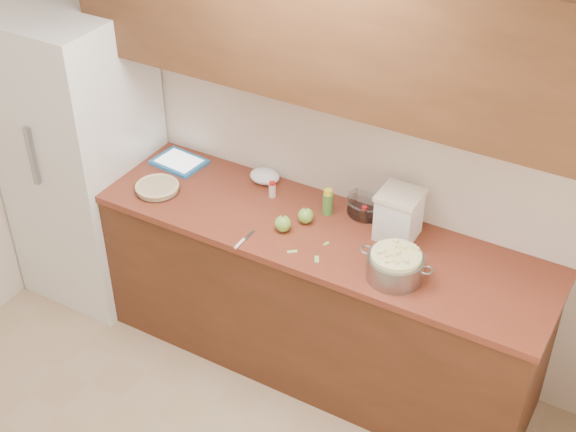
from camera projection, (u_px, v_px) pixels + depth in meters
The scene contains 20 objects.
room_shell at pixel (103, 350), 2.84m from camera, with size 3.60×3.60×3.60m.
counter_run at pixel (301, 291), 4.37m from camera, with size 2.64×0.68×0.92m.
upper_cabinets at pixel (321, 22), 3.61m from camera, with size 2.60×0.34×0.70m, color brown.
fridge at pixel (84, 157), 4.67m from camera, with size 0.70×0.70×1.80m, color white.
pie at pixel (157, 188), 4.34m from camera, with size 0.25×0.25×0.04m.
colander at pixel (395, 266), 3.73m from camera, with size 0.37×0.27×0.14m.
flour_canister at pixel (399, 214), 3.95m from camera, with size 0.21×0.21×0.26m.
tablet at pixel (179, 162), 4.57m from camera, with size 0.30×0.24×0.02m.
paring_knife at pixel (241, 242), 3.97m from camera, with size 0.02×0.17×0.02m.
lemon_bottle at pixel (328, 202), 4.14m from camera, with size 0.05×0.05×0.15m.
cinnamon_shaker at pixel (272, 190), 4.28m from camera, with size 0.04×0.04×0.09m.
vanilla_bottle at pixel (364, 215), 4.09m from camera, with size 0.03×0.03×0.09m.
mixing_bowl at pixel (368, 204), 4.16m from camera, with size 0.23×0.23×0.09m.
paper_towel at pixel (265, 176), 4.40m from camera, with size 0.17×0.14×0.07m, color white.
apple_left at pixel (284, 225), 4.04m from camera, with size 0.07×0.07×0.08m.
apple_center at pixel (306, 216), 4.09m from camera, with size 0.08×0.08×0.10m.
apple_front at pixel (283, 224), 4.03m from camera, with size 0.09×0.09×0.10m.
peel_a at pixel (317, 259), 3.87m from camera, with size 0.05×0.02×0.00m, color #92C961.
peel_b at pixel (326, 244), 3.97m from camera, with size 0.03×0.01×0.00m, color #92C961.
peel_c at pixel (292, 252), 3.92m from camera, with size 0.05×0.02×0.00m, color #92C961.
Camera 1 is at (1.58, -1.43, 3.35)m, focal length 50.00 mm.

